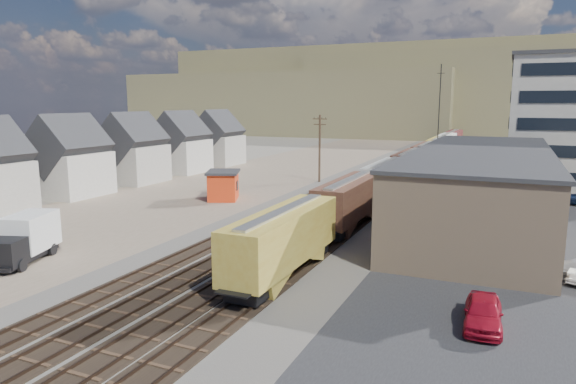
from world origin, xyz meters
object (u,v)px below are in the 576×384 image
at_px(freight_train, 418,159).
at_px(maintenance_shed, 223,185).
at_px(box_truck, 25,239).
at_px(utility_pole_north, 320,147).
at_px(parked_car_red, 483,313).

height_order(freight_train, maintenance_shed, freight_train).
bearing_deg(box_truck, maintenance_shed, 88.16).
distance_m(freight_train, utility_pole_north, 17.84).
distance_m(box_truck, maintenance_shed, 27.45).
bearing_deg(utility_pole_north, freight_train, 45.88).
relative_size(utility_pole_north, maintenance_shed, 1.68).
xyz_separation_m(utility_pole_north, maintenance_shed, (-6.03, -17.65, -3.47)).
bearing_deg(box_truck, utility_pole_north, 81.28).
bearing_deg(maintenance_shed, freight_train, 58.85).
relative_size(box_truck, parked_car_red, 1.45).
relative_size(utility_pole_north, parked_car_red, 2.08).
bearing_deg(freight_train, utility_pole_north, -134.12).
bearing_deg(maintenance_shed, box_truck, -91.84).
xyz_separation_m(utility_pole_north, parked_car_red, (25.31, -43.55, -4.48)).
distance_m(box_truck, parked_car_red, 32.28).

